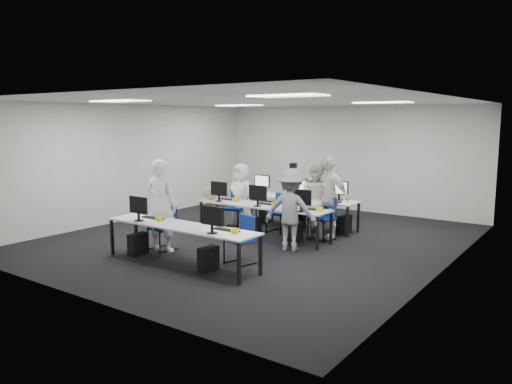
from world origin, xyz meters
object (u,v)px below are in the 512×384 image
Objects in this scene: chair_1 at (240,249)px; chair_2 at (235,215)px; chair_6 at (290,219)px; student_3 at (326,197)px; chair_3 at (279,220)px; chair_0 at (163,236)px; chair_7 at (327,225)px; student_2 at (241,195)px; chair_4 at (322,227)px; student_0 at (161,205)px; student_1 at (316,199)px; desk_mid at (262,207)px; photographer at (291,210)px; desk_front at (181,228)px.

chair_2 is (-2.02, 2.45, 0.00)m from chair_1.
student_3 is at bearing 4.94° from chair_6.
chair_3 reaches higher than chair_1.
chair_0 is 1.08× the size of chair_7.
student_2 is at bearing 179.00° from chair_3.
chair_4 is 0.51× the size of student_0.
chair_4 is 1.15× the size of chair_7.
student_1 is (0.11, 2.66, 0.57)m from chair_1.
student_0 is 1.09× the size of student_1.
student_2 is at bearing -176.51° from student_3.
student_0 reaches higher than desk_mid.
chair_3 is 0.53× the size of student_1.
chair_7 is (1.14, 0.91, -0.42)m from desk_mid.
student_1 is at bearing 60.63° from chair_0.
chair_6 is 0.50× the size of student_3.
student_3 reaches higher than chair_4.
chair_1 is 2.70m from chair_3.
chair_0 is 2.89m from chair_3.
chair_2 is 2.73m from student_0.
student_1 is at bearing -100.66° from photographer.
chair_2 reaches higher than desk_front.
chair_6 is at bearing 79.98° from desk_mid.
chair_4 is at bearing 6.41° from student_2.
chair_1 is 0.96× the size of chair_6.
student_2 is (-1.13, 0.03, 0.49)m from chair_3.
chair_0 reaches higher than chair_7.
desk_front is at bearing -108.27° from student_3.
chair_6 is at bearing 172.72° from student_3.
chair_2 is 1.09× the size of chair_7.
chair_4 is (1.21, 3.15, -0.39)m from desk_front.
chair_1 is 2.72m from student_1.
desk_front is 3.66× the size of chair_1.
desk_mid is at bearing -156.73° from chair_7.
chair_0 is at bearing 17.17° from photographer.
student_1 is (2.13, 0.21, 0.57)m from chair_2.
student_0 is (-2.18, -2.68, 0.63)m from chair_4.
chair_6 is (0.13, 0.27, 0.00)m from chair_3.
student_0 is at bearing -109.40° from chair_3.
chair_0 is 3.67m from chair_7.
chair_4 is 0.55× the size of student_1.
chair_4 is (1.18, -0.10, 0.01)m from chair_3.
student_0 reaches higher than chair_3.
photographer is (-0.11, -1.15, 0.53)m from chair_4.
desk_front is 3.63× the size of chair_0.
chair_3 is 1.73m from photographer.
chair_2 is at bearing -172.77° from student_3.
student_3 reaches higher than student_1.
photographer reaches higher than chair_1.
chair_6 is (-0.68, 2.85, 0.01)m from chair_1.
chair_3 is 0.31m from chair_6.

